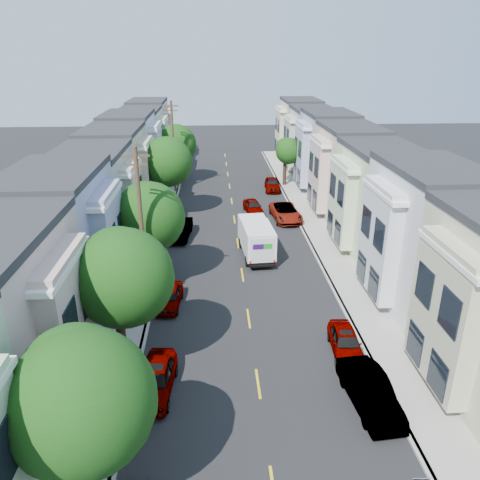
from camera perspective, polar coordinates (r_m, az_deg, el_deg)
The scene contains 26 objects.
ground at distance 28.76m, azimuth 1.06°, elevation -9.56°, with size 160.00×160.00×0.00m, color black.
road_slab at distance 42.24m, azimuth -0.50°, elevation 1.15°, with size 12.00×70.00×0.02m, color black.
curb_left at distance 42.37m, azimuth -8.70°, elevation 1.05°, with size 0.30×70.00×0.15m, color gray.
curb_right at distance 42.93m, azimuth 7.59°, elevation 1.39°, with size 0.30×70.00×0.15m, color gray.
sidewalk_left at distance 42.51m, azimuth -10.44°, elevation 1.00°, with size 2.60×70.00×0.15m, color gray.
sidewalk_right at distance 43.19m, azimuth 9.29°, elevation 1.42°, with size 2.60×70.00×0.15m, color gray.
centerline at distance 42.25m, azimuth -0.50°, elevation 1.14°, with size 0.12×70.00×0.01m, color gold.
townhouse_row_left at distance 43.18m, azimuth -15.44°, elevation 0.78°, with size 5.00×70.00×8.50m, color beige.
townhouse_row_right at distance 44.20m, azimuth 14.10°, elevation 1.41°, with size 5.00×70.00×8.50m, color beige.
tree_a at distance 16.19m, azimuth -19.04°, elevation -18.24°, with size 4.70×4.70×7.29m.
tree_b at distance 22.34m, azimuth -14.25°, elevation -4.55°, with size 4.70×4.70×7.70m.
tree_c at distance 31.27m, azimuth -11.18°, elevation 2.71°, with size 4.70×4.70×7.31m.
tree_d at distance 44.89m, azimuth -8.98°, elevation 9.35°, with size 4.70×4.70×7.79m.
tree_e at distance 57.52m, azimuth -7.82°, elevation 11.48°, with size 4.70×4.70×7.10m.
tree_far_r at distance 56.12m, azimuth 5.86°, elevation 10.68°, with size 3.10×3.10×5.73m.
utility_pole_near at distance 28.55m, azimuth -11.90°, elevation 1.22°, with size 1.60×0.26×10.00m.
utility_pole_far at distance 53.52m, azimuth -8.14°, elevation 11.14°, with size 1.60×0.26×10.00m.
fedex_truck at distance 36.59m, azimuth 1.99°, elevation 0.29°, with size 2.19×5.68×2.73m.
lead_sedan at distance 46.80m, azimuth 1.60°, elevation 4.09°, with size 1.54×4.03×1.31m, color black.
parked_left_b at distance 23.32m, azimuth -10.28°, elevation -16.35°, with size 1.70×4.44×1.44m, color #0C0840.
parked_left_c at distance 30.12m, azimuth -8.61°, elevation -6.90°, with size 1.46×3.82×1.24m, color #BABABA.
parked_left_d at distance 40.76m, azimuth -7.30°, elevation 1.30°, with size 1.61×4.57×1.52m, color #5E190B.
parked_right_a at distance 22.99m, azimuth 15.55°, elevation -17.43°, with size 1.60×4.54×1.51m, color slate.
parked_right_b at distance 26.16m, azimuth 12.73°, elevation -12.04°, with size 1.52×3.98×1.29m, color white.
parked_right_c at distance 44.99m, azimuth 5.58°, elevation 3.35°, with size 2.45×5.31×1.48m, color black.
parked_right_d at distance 54.73m, azimuth 3.96°, elevation 6.79°, with size 1.71×4.47×1.45m, color black.
Camera 1 is at (-1.98, -24.42, 15.07)m, focal length 35.00 mm.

